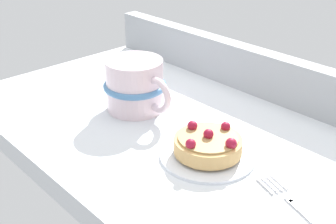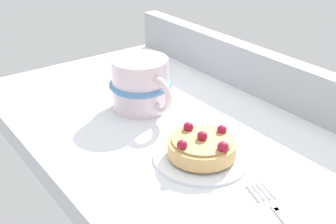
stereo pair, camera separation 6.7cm
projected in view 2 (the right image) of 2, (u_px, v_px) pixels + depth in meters
The scene contains 5 objects.
ground_plane at pixel (184, 142), 68.60cm from camera, with size 78.39×43.16×3.78cm, color silver.
window_rail_back at pixel (273, 78), 76.46cm from camera, with size 76.82×3.15×8.18cm, color #9EA3A8.
dessert_plate at pixel (201, 156), 60.78cm from camera, with size 13.55×13.55×0.87cm.
raspberry_tart at pixel (202, 146), 59.98cm from camera, with size 9.60×9.60×3.52cm.
coffee_mug at pixel (141, 84), 73.29cm from camera, with size 14.04×10.70×8.85cm.
Camera 2 is at (45.78, -37.05, 33.71)cm, focal length 46.38 mm.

